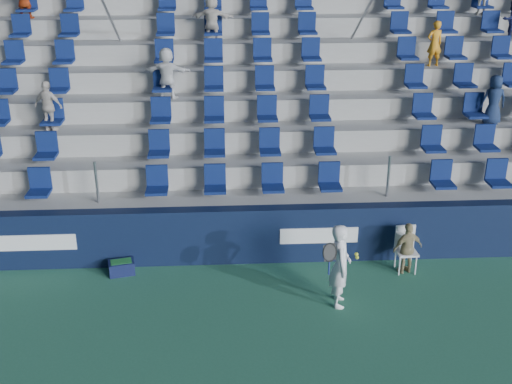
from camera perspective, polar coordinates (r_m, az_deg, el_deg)
ground at (r=10.83m, az=-0.25°, el=-14.23°), size 70.00×70.00×0.00m
sponsor_wall at (r=13.19m, az=-0.94°, el=-3.83°), size 24.00×0.32×1.20m
grandstand at (r=17.43m, az=-1.67°, el=8.32°), size 24.00×8.17×6.63m
tennis_player at (r=11.75m, az=7.50°, el=-6.48°), size 0.69×0.65×1.61m
line_judge_chair at (r=13.27m, az=13.15°, el=-4.63°), size 0.43×0.44×0.93m
line_judge at (r=13.15m, az=13.32°, el=-4.89°), size 0.68×0.42×1.08m
ball_bin at (r=13.20m, az=-11.86°, el=-6.53°), size 0.56×0.43×0.28m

